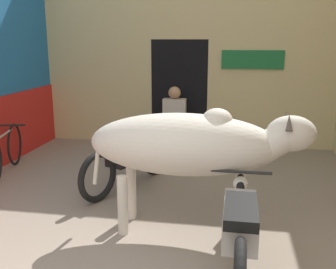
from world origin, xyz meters
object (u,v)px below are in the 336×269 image
at_px(motorcycle_far, 129,157).
at_px(shopkeeper_seated, 174,118).
at_px(motorcycle_near, 240,228).
at_px(bicycle, 5,152).
at_px(cow, 192,145).
at_px(plastic_stool, 199,138).

bearing_deg(motorcycle_far, shopkeeper_seated, 80.16).
relative_size(motorcycle_near, shopkeeper_seated, 1.71).
xyz_separation_m(motorcycle_near, bicycle, (-3.49, 2.11, -0.10)).
distance_m(motorcycle_near, motorcycle_far, 2.44).
height_order(cow, plastic_stool, cow).
bearing_deg(motorcycle_far, plastic_stool, 70.13).
bearing_deg(plastic_stool, motorcycle_near, -80.04).
bearing_deg(bicycle, motorcycle_far, -5.16).
relative_size(motorcycle_far, plastic_stool, 4.57).
distance_m(cow, motorcycle_near, 1.05).
bearing_deg(bicycle, cow, -24.04).
xyz_separation_m(cow, motorcycle_near, (0.50, -0.78, -0.50)).
xyz_separation_m(bicycle, shopkeeper_seated, (2.33, 1.74, 0.27)).
relative_size(cow, motorcycle_far, 1.31).
bearing_deg(motorcycle_near, shopkeeper_seated, 106.75).
relative_size(cow, bicycle, 1.40).
bearing_deg(shopkeeper_seated, bicycle, -143.32).
bearing_deg(cow, shopkeeper_seated, 102.01).
xyz_separation_m(cow, bicycle, (-2.99, 1.33, -0.60)).
height_order(motorcycle_near, bicycle, motorcycle_near).
distance_m(cow, motorcycle_far, 1.60).
distance_m(motorcycle_near, plastic_stool, 4.14).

